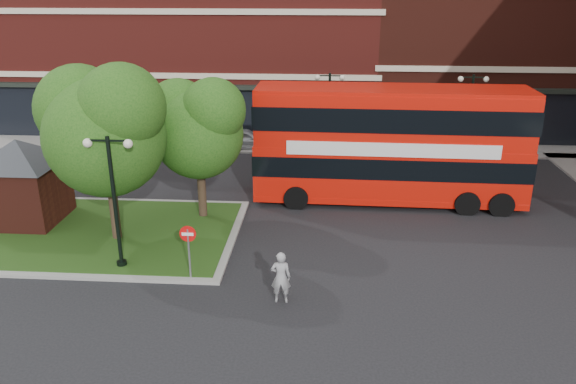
# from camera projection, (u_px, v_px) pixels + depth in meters

# --- Properties ---
(ground) EXTENTS (120.00, 120.00, 0.00)m
(ground) POSITION_uv_depth(u_px,v_px,m) (271.00, 276.00, 20.06)
(ground) COLOR black
(ground) RESTS_ON ground
(pavement_far) EXTENTS (44.00, 3.00, 0.12)m
(pavement_far) POSITION_uv_depth(u_px,v_px,m) (296.00, 147.00, 35.44)
(pavement_far) COLOR slate
(pavement_far) RESTS_ON ground
(terrace_far_left) EXTENTS (26.00, 12.00, 14.00)m
(terrace_far_left) POSITION_uv_depth(u_px,v_px,m) (192.00, 23.00, 40.50)
(terrace_far_left) COLOR maroon
(terrace_far_left) RESTS_ON ground
(terrace_far_right) EXTENTS (18.00, 12.00, 16.00)m
(terrace_far_right) POSITION_uv_depth(u_px,v_px,m) (505.00, 10.00, 38.73)
(terrace_far_right) COLOR #471911
(terrace_far_right) RESTS_ON ground
(traffic_island) EXTENTS (12.60, 7.60, 0.15)m
(traffic_island) POSITION_uv_depth(u_px,v_px,m) (87.00, 233.00, 23.35)
(traffic_island) COLOR gray
(traffic_island) RESTS_ON ground
(kiosk) EXTENTS (6.51, 6.51, 3.60)m
(kiosk) POSITION_uv_depth(u_px,v_px,m) (20.00, 172.00, 23.68)
(kiosk) COLOR #471911
(kiosk) RESTS_ON traffic_island
(tree_island_west) EXTENTS (5.40, 4.71, 7.21)m
(tree_island_west) POSITION_uv_depth(u_px,v_px,m) (102.00, 125.00, 21.20)
(tree_island_west) COLOR #2D2116
(tree_island_west) RESTS_ON ground
(tree_island_east) EXTENTS (4.46, 3.90, 6.29)m
(tree_island_east) POSITION_uv_depth(u_px,v_px,m) (197.00, 125.00, 23.52)
(tree_island_east) COLOR #2D2116
(tree_island_east) RESTS_ON ground
(lamp_island) EXTENTS (1.72, 0.36, 5.00)m
(lamp_island) POSITION_uv_depth(u_px,v_px,m) (114.00, 196.00, 19.60)
(lamp_island) COLOR black
(lamp_island) RESTS_ON ground
(lamp_far_left) EXTENTS (1.72, 0.36, 5.00)m
(lamp_far_left) POSITION_uv_depth(u_px,v_px,m) (329.00, 111.00, 32.47)
(lamp_far_left) COLOR black
(lamp_far_left) RESTS_ON ground
(lamp_far_right) EXTENTS (1.72, 0.36, 5.00)m
(lamp_far_right) POSITION_uv_depth(u_px,v_px,m) (469.00, 113.00, 31.95)
(lamp_far_right) COLOR black
(lamp_far_right) RESTS_ON ground
(bus) EXTENTS (12.50, 3.11, 4.75)m
(bus) POSITION_uv_depth(u_px,v_px,m) (390.00, 138.00, 25.86)
(bus) COLOR red
(bus) RESTS_ON ground
(woman) EXTENTS (0.67, 0.45, 1.80)m
(woman) POSITION_uv_depth(u_px,v_px,m) (281.00, 277.00, 18.15)
(woman) COLOR gray
(woman) RESTS_ON ground
(car_silver) EXTENTS (3.95, 1.94, 1.30)m
(car_silver) POSITION_uv_depth(u_px,v_px,m) (244.00, 139.00, 34.97)
(car_silver) COLOR #ADB0B4
(car_silver) RESTS_ON ground
(car_white) EXTENTS (4.34, 1.58, 1.42)m
(car_white) POSITION_uv_depth(u_px,v_px,m) (407.00, 148.00, 32.92)
(car_white) COLOR silver
(car_white) RESTS_ON ground
(no_entry_sign) EXTENTS (0.58, 0.07, 2.09)m
(no_entry_sign) POSITION_uv_depth(u_px,v_px,m) (188.00, 242.00, 19.25)
(no_entry_sign) COLOR slate
(no_entry_sign) RESTS_ON ground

